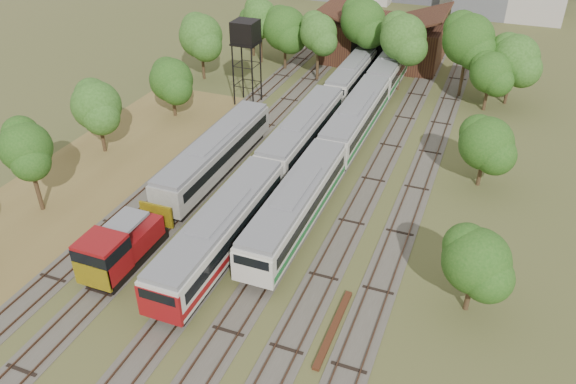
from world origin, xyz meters
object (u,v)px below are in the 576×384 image
at_px(shunter_locomotive, 119,249).
at_px(railcar_red_set, 268,175).
at_px(water_tower, 246,34).
at_px(railcar_green_set, 356,119).

bearing_deg(shunter_locomotive, railcar_red_set, 65.32).
relative_size(shunter_locomotive, water_tower, 0.84).
xyz_separation_m(railcar_red_set, water_tower, (-10.32, 18.14, 6.11)).
bearing_deg(railcar_green_set, water_tower, 163.62).
distance_m(shunter_locomotive, water_tower, 32.12).
height_order(railcar_red_set, railcar_green_set, railcar_red_set).
bearing_deg(shunter_locomotive, railcar_green_set, 69.67).
distance_m(railcar_red_set, shunter_locomotive, 14.37).
bearing_deg(water_tower, railcar_red_set, -60.37).
bearing_deg(railcar_green_set, shunter_locomotive, -110.33).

